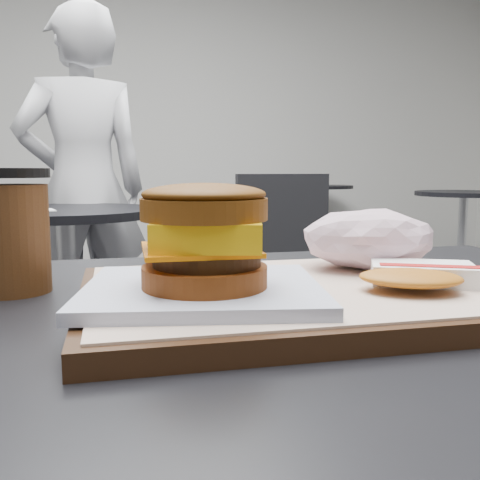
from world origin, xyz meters
name	(u,v)px	position (x,y,z in m)	size (l,w,h in m)	color
serving_tray	(296,295)	(-0.01, -0.01, 0.78)	(0.38, 0.28, 0.02)	black
breakfast_sandwich	(204,250)	(-0.10, -0.04, 0.83)	(0.22, 0.20, 0.09)	silver
hash_brown	(417,275)	(0.09, -0.05, 0.80)	(0.13, 0.12, 0.02)	white
crumpled_wrapper	(369,238)	(0.09, 0.05, 0.82)	(0.14, 0.11, 0.06)	silver
coffee_cup	(10,233)	(-0.27, 0.11, 0.83)	(0.08, 0.08, 0.12)	#41230F
neighbor_table	(67,261)	(-0.35, 1.65, 0.55)	(0.70, 0.70, 0.75)	black
napkin	(36,210)	(-0.44, 1.56, 0.75)	(0.12, 0.12, 0.00)	white
neighbor_chair	(254,266)	(0.37, 1.59, 0.51)	(0.63, 0.47, 0.88)	#9FA0A4
patron	(83,189)	(-0.30, 2.08, 0.81)	(0.59, 0.39, 1.62)	silver
bg_table_near	(463,218)	(2.20, 2.80, 0.56)	(0.66, 0.66, 0.75)	black
bg_table_far	(319,204)	(1.80, 4.50, 0.56)	(0.66, 0.66, 0.75)	black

